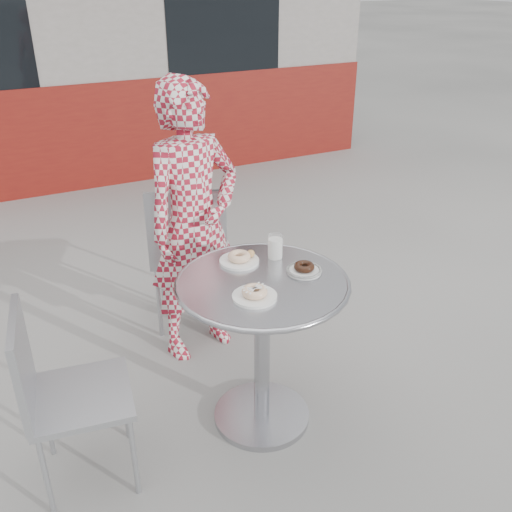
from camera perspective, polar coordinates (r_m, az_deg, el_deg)
name	(u,v)px	position (r m, az deg, el deg)	size (l,w,h in m)	color
ground	(263,413)	(2.91, 0.75, -15.40)	(60.00, 60.00, 0.00)	#9B9994
storefront	(45,12)	(7.55, -20.34, 21.90)	(6.02, 4.55, 3.00)	gray
bistro_table	(262,317)	(2.53, 0.63, -6.16)	(0.76, 0.76, 0.77)	#BCBCC1
chair_far	(191,278)	(3.46, -6.56, -2.25)	(0.56, 0.56, 0.91)	#AAADB2
chair_left	(84,428)	(2.57, -16.85, -16.18)	(0.45, 0.44, 0.83)	#AAADB2
seated_person	(194,224)	(3.00, -6.22, 3.17)	(0.55, 0.36, 1.51)	maroon
plate_far	(240,258)	(2.58, -1.62, -0.24)	(0.18, 0.18, 0.05)	white
plate_near	(255,294)	(2.30, -0.14, -3.80)	(0.18, 0.18, 0.05)	white
plate_checker	(304,269)	(2.51, 4.83, -1.32)	(0.16, 0.16, 0.04)	white
milk_cup	(275,247)	(2.60, 1.94, 0.88)	(0.07, 0.07, 0.11)	white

